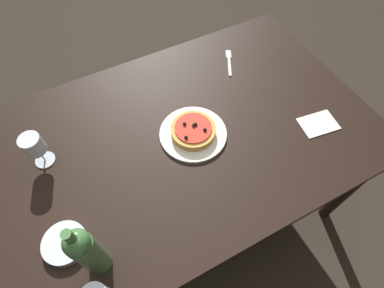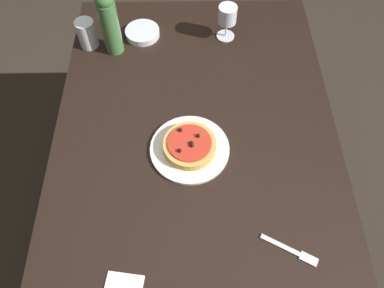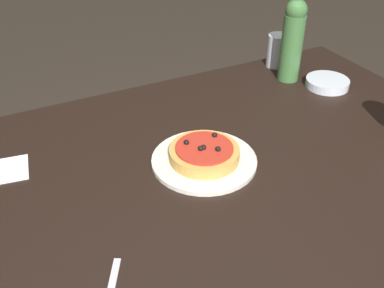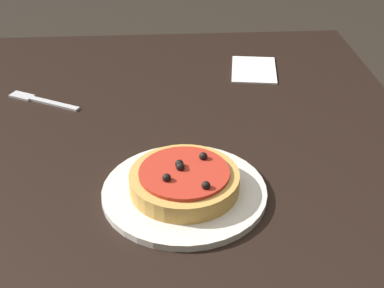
# 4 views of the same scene
# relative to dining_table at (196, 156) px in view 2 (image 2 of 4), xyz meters

# --- Properties ---
(ground_plane) EXTENTS (14.00, 14.00, 0.00)m
(ground_plane) POSITION_rel_dining_table_xyz_m (0.00, 0.00, -0.69)
(ground_plane) COLOR #2D261E
(dining_table) EXTENTS (1.54, 1.00, 0.77)m
(dining_table) POSITION_rel_dining_table_xyz_m (0.00, 0.00, 0.00)
(dining_table) COLOR black
(dining_table) RESTS_ON ground_plane
(dinner_plate) EXTENTS (0.27, 0.27, 0.01)m
(dinner_plate) POSITION_rel_dining_table_xyz_m (0.02, -0.02, 0.09)
(dinner_plate) COLOR silver
(dinner_plate) RESTS_ON dining_table
(pizza) EXTENTS (0.18, 0.18, 0.05)m
(pizza) POSITION_rel_dining_table_xyz_m (0.02, -0.02, 0.11)
(pizza) COLOR gold
(pizza) RESTS_ON dinner_plate
(wine_glass) EXTENTS (0.08, 0.08, 0.15)m
(wine_glass) POSITION_rel_dining_table_xyz_m (-0.54, 0.14, 0.19)
(wine_glass) COLOR silver
(wine_glass) RESTS_ON dining_table
(wine_bottle) EXTENTS (0.07, 0.07, 0.32)m
(wine_bottle) POSITION_rel_dining_table_xyz_m (-0.47, -0.32, 0.23)
(wine_bottle) COLOR #3D6B38
(wine_bottle) RESTS_ON dining_table
(water_cup) EXTENTS (0.08, 0.08, 0.12)m
(water_cup) POSITION_rel_dining_table_xyz_m (-0.49, -0.43, 0.14)
(water_cup) COLOR silver
(water_cup) RESTS_ON dining_table
(side_bowl) EXTENTS (0.14, 0.14, 0.03)m
(side_bowl) POSITION_rel_dining_table_xyz_m (-0.55, -0.22, 0.09)
(side_bowl) COLOR silver
(side_bowl) RESTS_ON dining_table
(fork) EXTENTS (0.10, 0.16, 0.00)m
(fork) POSITION_rel_dining_table_xyz_m (0.38, 0.28, 0.08)
(fork) COLOR silver
(fork) RESTS_ON dining_table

